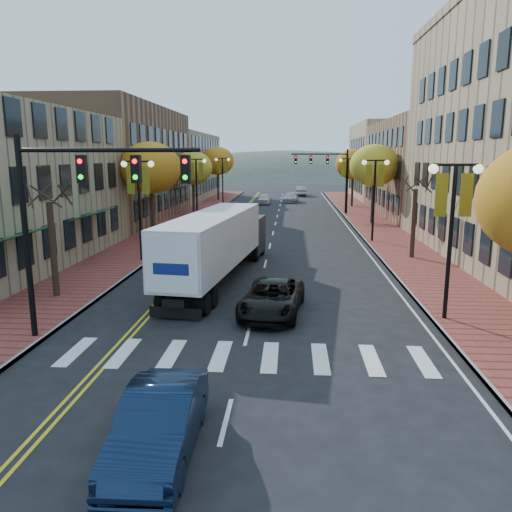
# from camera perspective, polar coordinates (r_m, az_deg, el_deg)

# --- Properties ---
(ground) EXTENTS (200.00, 200.00, 0.00)m
(ground) POSITION_cam_1_polar(r_m,az_deg,el_deg) (14.52, -2.40, -14.44)
(ground) COLOR black
(ground) RESTS_ON ground
(sidewalk_left) EXTENTS (4.00, 85.00, 0.15)m
(sidewalk_left) POSITION_cam_1_polar(r_m,az_deg,el_deg) (47.10, -8.86, 3.63)
(sidewalk_left) COLOR brown
(sidewalk_left) RESTS_ON ground
(sidewalk_right) EXTENTS (4.00, 85.00, 0.15)m
(sidewalk_right) POSITION_cam_1_polar(r_m,az_deg,el_deg) (46.51, 13.34, 3.36)
(sidewalk_right) COLOR brown
(sidewalk_right) RESTS_ON ground
(building_left_mid) EXTENTS (12.00, 24.00, 11.00)m
(building_left_mid) POSITION_cam_1_polar(r_m,az_deg,el_deg) (52.37, -16.87, 10.01)
(building_left_mid) COLOR brown
(building_left_mid) RESTS_ON ground
(building_left_far) EXTENTS (12.00, 26.00, 9.50)m
(building_left_far) POSITION_cam_1_polar(r_m,az_deg,el_deg) (76.28, -10.10, 10.03)
(building_left_far) COLOR #9E8966
(building_left_far) RESTS_ON ground
(building_right_mid) EXTENTS (15.00, 24.00, 10.00)m
(building_right_mid) POSITION_cam_1_polar(r_m,az_deg,el_deg) (57.56, 21.56, 9.29)
(building_right_mid) COLOR brown
(building_right_mid) RESTS_ON ground
(building_right_far) EXTENTS (15.00, 20.00, 11.00)m
(building_right_far) POSITION_cam_1_polar(r_m,az_deg,el_deg) (78.83, 16.82, 10.31)
(building_right_far) COLOR #9E8966
(building_right_far) RESTS_ON ground
(tree_left_a) EXTENTS (0.28, 0.28, 4.20)m
(tree_left_a) POSITION_cam_1_polar(r_m,az_deg,el_deg) (23.82, -22.18, 0.69)
(tree_left_a) COLOR #382619
(tree_left_a) RESTS_ON sidewalk_left
(tree_left_b) EXTENTS (4.48, 4.48, 7.21)m
(tree_left_b) POSITION_cam_1_polar(r_m,az_deg,el_deg) (38.46, -11.95, 9.84)
(tree_left_b) COLOR #382619
(tree_left_b) RESTS_ON sidewalk_left
(tree_left_c) EXTENTS (4.16, 4.16, 6.69)m
(tree_left_c) POSITION_cam_1_polar(r_m,az_deg,el_deg) (54.03, -7.23, 9.95)
(tree_left_c) COLOR #382619
(tree_left_c) RESTS_ON sidewalk_left
(tree_left_d) EXTENTS (4.61, 4.61, 7.42)m
(tree_left_d) POSITION_cam_1_polar(r_m,az_deg,el_deg) (71.76, -4.40, 10.78)
(tree_left_d) COLOR #382619
(tree_left_d) RESTS_ON sidewalk_left
(tree_right_b) EXTENTS (0.28, 0.28, 4.20)m
(tree_right_b) POSITION_cam_1_polar(r_m,az_deg,el_deg) (32.13, 17.56, 3.57)
(tree_right_b) COLOR #382619
(tree_right_b) RESTS_ON sidewalk_right
(tree_right_c) EXTENTS (4.48, 4.48, 7.21)m
(tree_right_c) POSITION_cam_1_polar(r_m,az_deg,el_deg) (47.58, 13.36, 10.03)
(tree_right_c) COLOR #382619
(tree_right_c) RESTS_ON sidewalk_right
(tree_right_d) EXTENTS (4.35, 4.35, 7.00)m
(tree_right_d) POSITION_cam_1_polar(r_m,az_deg,el_deg) (63.43, 11.06, 10.25)
(tree_right_d) COLOR #382619
(tree_right_d) RESTS_ON sidewalk_right
(lamp_left_b) EXTENTS (1.96, 0.36, 6.05)m
(lamp_left_b) POSITION_cam_1_polar(r_m,az_deg,el_deg) (30.42, -13.26, 7.26)
(lamp_left_b) COLOR black
(lamp_left_b) RESTS_ON ground
(lamp_left_c) EXTENTS (1.96, 0.36, 6.05)m
(lamp_left_c) POSITION_cam_1_polar(r_m,az_deg,el_deg) (47.88, -6.84, 8.88)
(lamp_left_c) COLOR black
(lamp_left_c) RESTS_ON ground
(lamp_left_d) EXTENTS (1.96, 0.36, 6.05)m
(lamp_left_d) POSITION_cam_1_polar(r_m,az_deg,el_deg) (65.64, -3.85, 9.59)
(lamp_left_d) COLOR black
(lamp_left_d) RESTS_ON ground
(lamp_right_a) EXTENTS (1.96, 0.36, 6.05)m
(lamp_right_a) POSITION_cam_1_polar(r_m,az_deg,el_deg) (20.00, 21.55, 4.77)
(lamp_right_a) COLOR black
(lamp_right_a) RESTS_ON ground
(lamp_right_b) EXTENTS (1.96, 0.36, 6.05)m
(lamp_right_b) POSITION_cam_1_polar(r_m,az_deg,el_deg) (37.52, 13.40, 7.98)
(lamp_right_b) COLOR black
(lamp_right_b) RESTS_ON ground
(lamp_right_c) EXTENTS (1.96, 0.36, 6.05)m
(lamp_right_c) POSITION_cam_1_polar(r_m,az_deg,el_deg) (55.34, 10.44, 9.10)
(lamp_right_c) COLOR black
(lamp_right_c) RESTS_ON ground
(traffic_mast_near) EXTENTS (6.10, 0.35, 7.00)m
(traffic_mast_near) POSITION_cam_1_polar(r_m,az_deg,el_deg) (17.50, -19.60, 6.14)
(traffic_mast_near) COLOR black
(traffic_mast_near) RESTS_ON ground
(traffic_mast_far) EXTENTS (6.10, 0.34, 7.00)m
(traffic_mast_far) POSITION_cam_1_polar(r_m,az_deg,el_deg) (55.14, 8.34, 9.82)
(traffic_mast_far) COLOR black
(traffic_mast_far) RESTS_ON ground
(semi_truck) EXTENTS (3.97, 14.40, 3.56)m
(semi_truck) POSITION_cam_1_polar(r_m,az_deg,el_deg) (25.55, -4.20, 1.80)
(semi_truck) COLOR black
(semi_truck) RESTS_ON ground
(navy_sedan) EXTENTS (1.61, 4.36, 1.43)m
(navy_sedan) POSITION_cam_1_polar(r_m,az_deg,el_deg) (11.43, -11.02, -18.23)
(navy_sedan) COLOR black
(navy_sedan) RESTS_ON ground
(black_suv) EXTENTS (2.81, 5.11, 1.36)m
(black_suv) POSITION_cam_1_polar(r_m,az_deg,el_deg) (20.22, 1.85, -4.83)
(black_suv) COLOR black
(black_suv) RESTS_ON ground
(car_far_white) EXTENTS (1.75, 4.15, 1.40)m
(car_far_white) POSITION_cam_1_polar(r_m,az_deg,el_deg) (66.75, 0.95, 6.56)
(car_far_white) COLOR silver
(car_far_white) RESTS_ON ground
(car_far_silver) EXTENTS (2.14, 4.75, 1.35)m
(car_far_silver) POSITION_cam_1_polar(r_m,az_deg,el_deg) (69.67, 4.01, 6.71)
(car_far_silver) COLOR #A7A6AE
(car_far_silver) RESTS_ON ground
(car_far_oncoming) EXTENTS (1.70, 4.66, 1.53)m
(car_far_oncoming) POSITION_cam_1_polar(r_m,az_deg,el_deg) (81.22, 5.14, 7.42)
(car_far_oncoming) COLOR #999AA0
(car_far_oncoming) RESTS_ON ground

